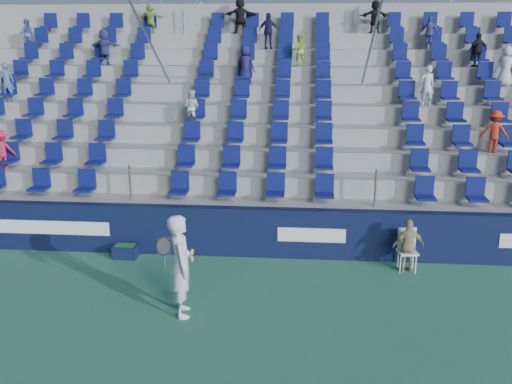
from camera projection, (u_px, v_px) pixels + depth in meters
ground at (233, 317)px, 10.85m from camera, size 70.00×70.00×0.00m
sponsor_wall at (249, 232)px, 13.71m from camera, size 24.00×0.32×1.20m
grandstand at (264, 133)px, 18.19m from camera, size 24.00×8.17×6.63m
tennis_player at (181, 266)px, 10.71m from camera, size 0.72×0.82×2.00m
line_judge_chair at (407, 246)px, 12.95m from camera, size 0.48×0.49×0.96m
line_judge at (408, 246)px, 12.78m from camera, size 0.76×0.42×1.23m
ball_bin at (125, 251)px, 13.69m from camera, size 0.57×0.38×0.32m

